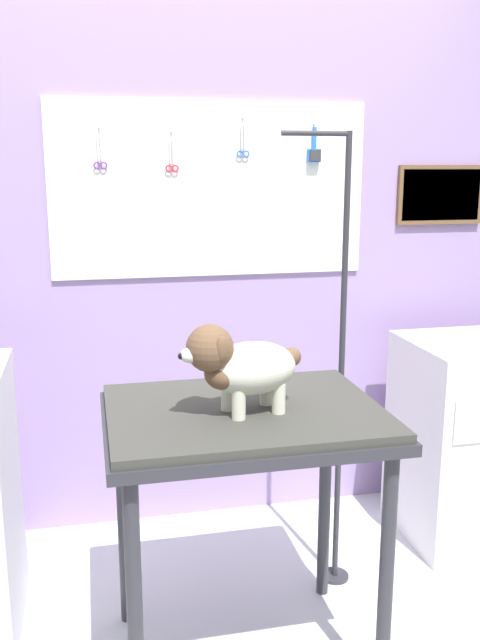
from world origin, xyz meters
name	(u,v)px	position (x,y,z in m)	size (l,w,h in m)	color
rear_wall_panel	(201,265)	(0.01, 1.28, 1.16)	(4.00, 0.11, 2.30)	#9E84B8
grooming_table	(244,437)	(-0.03, 0.27, 0.76)	(0.85, 0.65, 0.86)	#2D2D33
grooming_arm	(339,385)	(0.41, 0.62, 0.79)	(0.29, 0.11, 1.70)	#2D2D33
dog	(240,365)	(-0.05, 0.22, 1.01)	(0.38, 0.22, 0.28)	beige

